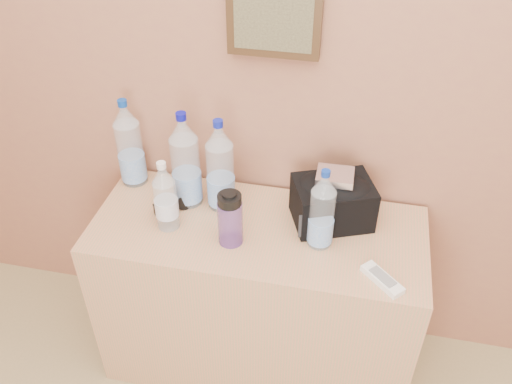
{
  "coord_description": "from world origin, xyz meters",
  "views": [
    {
      "loc": [
        0.12,
        0.34,
        2.01
      ],
      "look_at": [
        -0.18,
        1.71,
        0.92
      ],
      "focal_mm": 38.0,
      "sensor_mm": 36.0,
      "label": 1
    }
  ],
  "objects_px": {
    "pet_large_b": "(186,164)",
    "pet_small": "(166,199)",
    "pet_large_a": "(130,147)",
    "sunglasses": "(174,205)",
    "dresser": "(257,298)",
    "pet_large_c": "(220,170)",
    "toiletry_bag": "(333,200)",
    "ac_remote": "(382,279)",
    "nalgene_bottle": "(230,218)",
    "pet_large_d": "(322,213)",
    "foil_packet": "(335,176)"
  },
  "relations": [
    {
      "from": "pet_large_b",
      "to": "ac_remote",
      "type": "height_order",
      "value": "pet_large_b"
    },
    {
      "from": "pet_large_a",
      "to": "foil_packet",
      "type": "distance_m",
      "value": 0.78
    },
    {
      "from": "pet_large_a",
      "to": "nalgene_bottle",
      "type": "height_order",
      "value": "pet_large_a"
    },
    {
      "from": "pet_large_b",
      "to": "nalgene_bottle",
      "type": "height_order",
      "value": "pet_large_b"
    },
    {
      "from": "pet_large_b",
      "to": "foil_packet",
      "type": "xyz_separation_m",
      "value": [
        0.53,
        0.0,
        0.03
      ]
    },
    {
      "from": "pet_large_c",
      "to": "toiletry_bag",
      "type": "distance_m",
      "value": 0.41
    },
    {
      "from": "dresser",
      "to": "sunglasses",
      "type": "bearing_deg",
      "value": 172.73
    },
    {
      "from": "nalgene_bottle",
      "to": "toiletry_bag",
      "type": "relative_size",
      "value": 0.78
    },
    {
      "from": "dresser",
      "to": "pet_large_a",
      "type": "height_order",
      "value": "pet_large_a"
    },
    {
      "from": "pet_large_a",
      "to": "ac_remote",
      "type": "distance_m",
      "value": 1.03
    },
    {
      "from": "pet_large_b",
      "to": "toiletry_bag",
      "type": "relative_size",
      "value": 1.41
    },
    {
      "from": "sunglasses",
      "to": "pet_small",
      "type": "bearing_deg",
      "value": -118.09
    },
    {
      "from": "pet_large_d",
      "to": "nalgene_bottle",
      "type": "bearing_deg",
      "value": -169.69
    },
    {
      "from": "pet_small",
      "to": "pet_large_b",
      "type": "bearing_deg",
      "value": 79.53
    },
    {
      "from": "pet_large_c",
      "to": "pet_small",
      "type": "bearing_deg",
      "value": -135.15
    },
    {
      "from": "pet_large_c",
      "to": "ac_remote",
      "type": "xyz_separation_m",
      "value": [
        0.59,
        -0.27,
        -0.15
      ]
    },
    {
      "from": "pet_large_a",
      "to": "sunglasses",
      "type": "height_order",
      "value": "pet_large_a"
    },
    {
      "from": "sunglasses",
      "to": "toiletry_bag",
      "type": "xyz_separation_m",
      "value": [
        0.57,
        0.06,
        0.07
      ]
    },
    {
      "from": "pet_large_d",
      "to": "ac_remote",
      "type": "relative_size",
      "value": 1.98
    },
    {
      "from": "foil_packet",
      "to": "toiletry_bag",
      "type": "bearing_deg",
      "value": -34.24
    },
    {
      "from": "pet_large_c",
      "to": "toiletry_bag",
      "type": "xyz_separation_m",
      "value": [
        0.4,
        -0.0,
        -0.07
      ]
    },
    {
      "from": "pet_large_b",
      "to": "sunglasses",
      "type": "distance_m",
      "value": 0.16
    },
    {
      "from": "pet_large_b",
      "to": "pet_small",
      "type": "xyz_separation_m",
      "value": [
        -0.03,
        -0.15,
        -0.05
      ]
    },
    {
      "from": "dresser",
      "to": "sunglasses",
      "type": "relative_size",
      "value": 7.81
    },
    {
      "from": "pet_large_d",
      "to": "pet_small",
      "type": "distance_m",
      "value": 0.53
    },
    {
      "from": "pet_large_b",
      "to": "foil_packet",
      "type": "height_order",
      "value": "pet_large_b"
    },
    {
      "from": "ac_remote",
      "to": "pet_small",
      "type": "bearing_deg",
      "value": -144.55
    },
    {
      "from": "dresser",
      "to": "nalgene_bottle",
      "type": "bearing_deg",
      "value": -132.76
    },
    {
      "from": "pet_large_a",
      "to": "pet_large_b",
      "type": "xyz_separation_m",
      "value": [
        0.25,
        -0.08,
        0.01
      ]
    },
    {
      "from": "ac_remote",
      "to": "pet_large_c",
      "type": "bearing_deg",
      "value": -160.08
    },
    {
      "from": "sunglasses",
      "to": "pet_large_b",
      "type": "bearing_deg",
      "value": 19.88
    },
    {
      "from": "foil_packet",
      "to": "pet_small",
      "type": "bearing_deg",
      "value": -164.86
    },
    {
      "from": "nalgene_bottle",
      "to": "toiletry_bag",
      "type": "bearing_deg",
      "value": 29.2
    },
    {
      "from": "dresser",
      "to": "pet_small",
      "type": "height_order",
      "value": "pet_small"
    },
    {
      "from": "pet_large_a",
      "to": "pet_large_d",
      "type": "distance_m",
      "value": 0.77
    },
    {
      "from": "pet_large_d",
      "to": "pet_small",
      "type": "height_order",
      "value": "pet_large_d"
    },
    {
      "from": "pet_large_c",
      "to": "pet_large_a",
      "type": "bearing_deg",
      "value": 168.96
    },
    {
      "from": "ac_remote",
      "to": "pet_large_a",
      "type": "bearing_deg",
      "value": -155.23
    },
    {
      "from": "pet_large_d",
      "to": "pet_large_c",
      "type": "bearing_deg",
      "value": 161.04
    },
    {
      "from": "ac_remote",
      "to": "foil_packet",
      "type": "relative_size",
      "value": 1.23
    },
    {
      "from": "pet_large_a",
      "to": "ac_remote",
      "type": "height_order",
      "value": "pet_large_a"
    },
    {
      "from": "nalgene_bottle",
      "to": "foil_packet",
      "type": "distance_m",
      "value": 0.38
    },
    {
      "from": "pet_large_c",
      "to": "nalgene_bottle",
      "type": "relative_size",
      "value": 1.74
    },
    {
      "from": "nalgene_bottle",
      "to": "pet_large_b",
      "type": "bearing_deg",
      "value": 139.14
    },
    {
      "from": "dresser",
      "to": "ac_remote",
      "type": "relative_size",
      "value": 7.74
    },
    {
      "from": "pet_large_c",
      "to": "toiletry_bag",
      "type": "relative_size",
      "value": 1.35
    },
    {
      "from": "pet_small",
      "to": "nalgene_bottle",
      "type": "xyz_separation_m",
      "value": [
        0.23,
        -0.03,
        -0.02
      ]
    },
    {
      "from": "pet_large_c",
      "to": "pet_large_d",
      "type": "xyz_separation_m",
      "value": [
        0.38,
        -0.13,
        -0.03
      ]
    },
    {
      "from": "sunglasses",
      "to": "toiletry_bag",
      "type": "bearing_deg",
      "value": -29.59
    },
    {
      "from": "pet_large_a",
      "to": "pet_large_d",
      "type": "relative_size",
      "value": 1.17
    }
  ]
}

